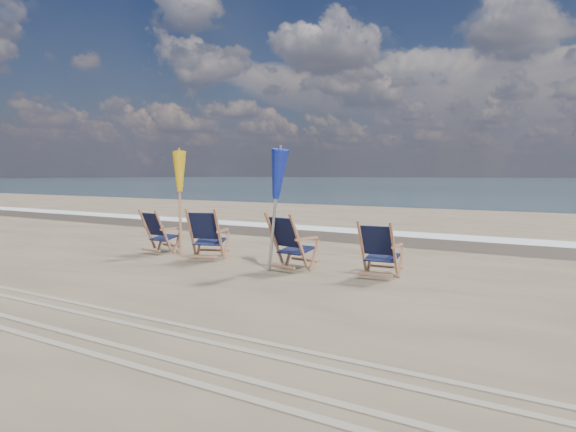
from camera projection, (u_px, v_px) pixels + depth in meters
name	position (u px, v px, depth m)	size (l,w,h in m)	color
surf_foam	(409.00, 234.00, 15.83)	(200.00, 1.40, 0.01)	silver
wet_sand_strip	(387.00, 239.00, 14.59)	(200.00, 2.60, 0.00)	#42362A
tire_tracks	(52.00, 317.00, 6.68)	(80.00, 1.30, 0.01)	gray
beach_chair_0	(163.00, 232.00, 11.76)	(0.62, 0.69, 0.96)	#111633
beach_chair_1	(219.00, 235.00, 10.86)	(0.67, 0.75, 1.05)	#111633
beach_chair_2	(299.00, 243.00, 9.58)	(0.67, 0.75, 1.04)	#111633
beach_chair_3	(394.00, 251.00, 8.93)	(0.61, 0.69, 0.96)	#111633
umbrella_yellow	(180.00, 177.00, 11.76)	(0.30, 0.30, 2.17)	#AB6D4C
umbrella_blue	(274.00, 180.00, 9.69)	(0.30, 0.30, 2.13)	#A5A5AD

